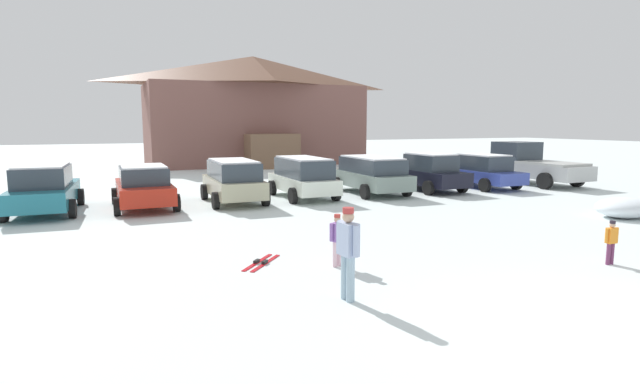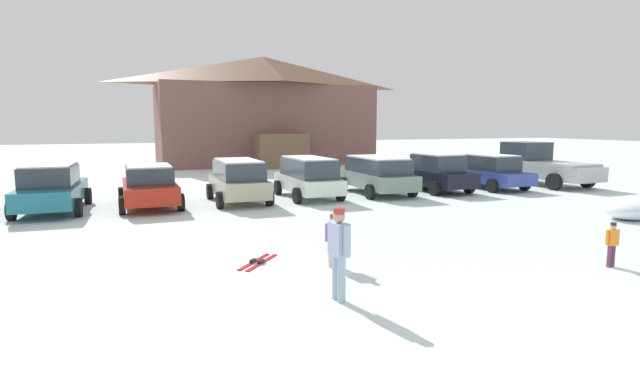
# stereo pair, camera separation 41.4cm
# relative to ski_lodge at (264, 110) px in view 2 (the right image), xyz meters

# --- Properties ---
(ground) EXTENTS (160.00, 160.00, 0.00)m
(ground) POSITION_rel_ski_lodge_xyz_m (-4.13, -33.21, -4.16)
(ground) COLOR silver
(ski_lodge) EXTENTS (16.56, 9.47, 8.22)m
(ski_lodge) POSITION_rel_ski_lodge_xyz_m (0.00, 0.00, 0.00)
(ski_lodge) COLOR brown
(ski_lodge) RESTS_ON ground
(parked_teal_hatchback) EXTENTS (2.37, 4.71, 1.71)m
(parked_teal_hatchback) POSITION_rel_ski_lodge_xyz_m (-12.82, -18.43, -3.31)
(parked_teal_hatchback) COLOR #207183
(parked_teal_hatchback) RESTS_ON ground
(parked_red_sedan) EXTENTS (2.21, 4.38, 1.60)m
(parked_red_sedan) POSITION_rel_ski_lodge_xyz_m (-9.56, -18.66, -3.35)
(parked_red_sedan) COLOR #B42515
(parked_red_sedan) RESTS_ON ground
(parked_beige_suv) EXTENTS (2.17, 4.13, 1.70)m
(parked_beige_suv) POSITION_rel_ski_lodge_xyz_m (-6.21, -18.75, -3.25)
(parked_beige_suv) COLOR #AFAB8A
(parked_beige_suv) RESTS_ON ground
(parked_white_suv) EXTENTS (2.08, 4.28, 1.72)m
(parked_white_suv) POSITION_rel_ski_lodge_xyz_m (-3.22, -18.63, -3.24)
(parked_white_suv) COLOR white
(parked_white_suv) RESTS_ON ground
(parked_grey_wagon) EXTENTS (2.31, 4.69, 1.66)m
(parked_grey_wagon) POSITION_rel_ski_lodge_xyz_m (0.05, -18.60, -3.27)
(parked_grey_wagon) COLOR gray
(parked_grey_wagon) RESTS_ON ground
(parked_black_sedan) EXTENTS (2.15, 4.37, 1.75)m
(parked_black_sedan) POSITION_rel_ski_lodge_xyz_m (3.01, -18.77, -3.29)
(parked_black_sedan) COLOR black
(parked_black_sedan) RESTS_ON ground
(parked_blue_hatchback) EXTENTS (2.18, 4.57, 1.64)m
(parked_blue_hatchback) POSITION_rel_ski_lodge_xyz_m (6.03, -18.87, -3.34)
(parked_blue_hatchback) COLOR #34459F
(parked_blue_hatchback) RESTS_ON ground
(pickup_truck) EXTENTS (2.58, 5.83, 2.15)m
(pickup_truck) POSITION_rel_ski_lodge_xyz_m (9.46, -18.55, -3.17)
(pickup_truck) COLOR #B0B3B3
(pickup_truck) RESTS_ON ground
(skier_child_in_purple_jacket) EXTENTS (0.41, 0.25, 1.16)m
(skier_child_in_purple_jacket) POSITION_rel_ski_lodge_xyz_m (-6.25, -28.41, -3.50)
(skier_child_in_purple_jacket) COLOR beige
(skier_child_in_purple_jacket) RESTS_ON ground
(skier_adult_in_blue_parka) EXTENTS (0.28, 0.62, 1.67)m
(skier_adult_in_blue_parka) POSITION_rel_ski_lodge_xyz_m (-6.98, -30.39, -3.22)
(skier_adult_in_blue_parka) COLOR #97B3C6
(skier_adult_in_blue_parka) RESTS_ON ground
(skier_child_in_orange_jacket) EXTENTS (0.37, 0.16, 0.99)m
(skier_child_in_orange_jacket) POSITION_rel_ski_lodge_xyz_m (-0.61, -30.67, -3.60)
(skier_child_in_orange_jacket) COLOR #6D335A
(skier_child_in_orange_jacket) RESTS_ON ground
(pair_of_skis) EXTENTS (1.17, 1.28, 0.08)m
(pair_of_skis) POSITION_rel_ski_lodge_xyz_m (-7.71, -27.51, -4.14)
(pair_of_skis) COLOR red
(pair_of_skis) RESTS_ON ground
(plowed_snow_pile) EXTENTS (1.99, 1.60, 0.67)m
(plowed_snow_pile) POSITION_rel_ski_lodge_xyz_m (4.99, -26.99, -3.83)
(plowed_snow_pile) COLOR white
(plowed_snow_pile) RESTS_ON ground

